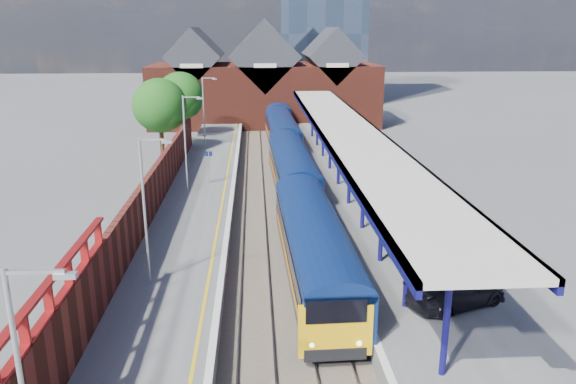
% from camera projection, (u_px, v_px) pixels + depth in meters
% --- Properties ---
extents(ground, '(240.00, 240.00, 0.00)m').
position_uv_depth(ground, '(271.00, 175.00, 50.30)').
color(ground, '#5B5B5E').
rests_on(ground, ground).
extents(ballast_bed, '(6.00, 76.00, 0.06)m').
position_uv_depth(ballast_bed, '(275.00, 209.00, 40.71)').
color(ballast_bed, '#473D33').
rests_on(ballast_bed, ground).
extents(rails, '(4.51, 76.00, 0.14)m').
position_uv_depth(rails, '(275.00, 208.00, 40.68)').
color(rails, slate).
rests_on(rails, ground).
extents(left_platform, '(5.00, 76.00, 1.00)m').
position_uv_depth(left_platform, '(199.00, 204.00, 40.26)').
color(left_platform, '#565659').
rests_on(left_platform, ground).
extents(right_platform, '(6.00, 76.00, 1.00)m').
position_uv_depth(right_platform, '(357.00, 201.00, 40.92)').
color(right_platform, '#565659').
rests_on(right_platform, ground).
extents(coping_left, '(0.30, 76.00, 0.05)m').
position_uv_depth(coping_left, '(232.00, 196.00, 40.25)').
color(coping_left, silver).
rests_on(coping_left, left_platform).
extents(coping_right, '(0.30, 76.00, 0.05)m').
position_uv_depth(coping_right, '(319.00, 195.00, 40.61)').
color(coping_right, silver).
rests_on(coping_right, right_platform).
extents(yellow_line, '(0.14, 76.00, 0.01)m').
position_uv_depth(yellow_line, '(223.00, 197.00, 40.22)').
color(yellow_line, yellow).
rests_on(yellow_line, left_platform).
extents(train, '(3.19, 65.96, 3.45)m').
position_uv_depth(train, '(286.00, 145.00, 52.31)').
color(train, '#0B1E50').
rests_on(train, ground).
extents(canopy, '(4.50, 52.00, 4.48)m').
position_uv_depth(canopy, '(348.00, 132.00, 41.42)').
color(canopy, '#110F57').
rests_on(canopy, right_platform).
extents(lamp_post_b, '(1.48, 0.18, 7.00)m').
position_uv_depth(lamp_post_b, '(147.00, 203.00, 25.54)').
color(lamp_post_b, '#A5A8AA').
rests_on(lamp_post_b, left_platform).
extents(lamp_post_c, '(1.48, 0.18, 7.00)m').
position_uv_depth(lamp_post_c, '(187.00, 137.00, 40.86)').
color(lamp_post_c, '#A5A8AA').
rests_on(lamp_post_c, left_platform).
extents(lamp_post_d, '(1.48, 0.18, 7.00)m').
position_uv_depth(lamp_post_d, '(205.00, 107.00, 56.19)').
color(lamp_post_d, '#A5A8AA').
rests_on(lamp_post_d, left_platform).
extents(platform_sign, '(0.55, 0.08, 2.50)m').
position_uv_depth(platform_sign, '(209.00, 161.00, 43.50)').
color(platform_sign, '#A5A8AA').
rests_on(platform_sign, left_platform).
extents(brick_wall, '(0.35, 50.00, 3.86)m').
position_uv_depth(brick_wall, '(143.00, 206.00, 33.37)').
color(brick_wall, '#5A2117').
rests_on(brick_wall, left_platform).
extents(station_building, '(30.00, 12.12, 13.78)m').
position_uv_depth(station_building, '(264.00, 84.00, 75.59)').
color(station_building, '#5A2117').
rests_on(station_building, ground).
extents(tree_near, '(5.20, 5.20, 8.10)m').
position_uv_depth(tree_near, '(161.00, 107.00, 53.86)').
color(tree_near, '#382314').
rests_on(tree_near, ground).
extents(tree_far, '(5.20, 5.20, 8.10)m').
position_uv_depth(tree_far, '(182.00, 97.00, 61.58)').
color(tree_far, '#382314').
rests_on(tree_far, ground).
extents(parked_car_red, '(4.48, 3.39, 1.42)m').
position_uv_depth(parked_car_red, '(443.00, 244.00, 29.50)').
color(parked_car_red, maroon).
rests_on(parked_car_red, right_platform).
extents(parked_car_silver, '(4.77, 2.37, 1.50)m').
position_uv_depth(parked_car_silver, '(423.00, 220.00, 33.15)').
color(parked_car_silver, '#B4B3B8').
rests_on(parked_car_silver, right_platform).
extents(parked_car_dark, '(5.02, 3.53, 1.35)m').
position_uv_depth(parked_car_dark, '(457.00, 291.00, 24.33)').
color(parked_car_dark, black).
rests_on(parked_car_dark, right_platform).
extents(parked_car_blue, '(4.17, 2.38, 1.10)m').
position_uv_depth(parked_car_blue, '(424.00, 247.00, 29.49)').
color(parked_car_blue, navy).
rests_on(parked_car_blue, right_platform).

